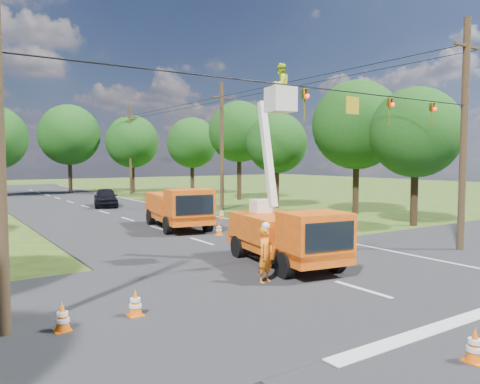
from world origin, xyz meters
TOP-DOWN VIEW (x-y plane):
  - ground at (0.00, 20.00)m, footprint 140.00×140.00m
  - road_main at (0.00, 20.00)m, footprint 12.00×100.00m
  - road_cross at (0.00, 2.00)m, footprint 56.00×10.00m
  - stop_bar at (0.00, -3.20)m, footprint 9.00×0.45m
  - edge_line at (5.60, 20.00)m, footprint 0.12×90.00m
  - bucket_truck at (0.23, 3.94)m, footprint 3.07×6.14m
  - second_truck at (1.02, 14.51)m, footprint 3.41×6.67m
  - ground_worker at (-1.88, 2.37)m, footprint 0.77×0.63m
  - distant_car at (1.47, 29.17)m, footprint 3.01×4.94m
  - traffic_cone_0 at (-2.07, -4.67)m, footprint 0.38×0.38m
  - traffic_cone_1 at (1.04, 7.46)m, footprint 0.38×0.38m
  - traffic_cone_2 at (1.70, 11.20)m, footprint 0.38×0.38m
  - traffic_cone_3 at (-6.57, 1.57)m, footprint 0.38×0.38m
  - traffic_cone_4 at (-8.36, 1.48)m, footprint 0.38×0.38m
  - traffic_cone_6 at (5.34, 16.93)m, footprint 0.38×0.38m
  - pole_right_near at (8.50, 2.00)m, footprint 1.80×0.30m
  - pole_right_mid at (8.50, 22.00)m, footprint 1.80×0.30m
  - pole_right_far at (8.50, 42.00)m, footprint 1.80×0.30m
  - signal_span at (2.23, 1.99)m, footprint 18.00×0.29m
  - tree_right_a at (13.50, 8.00)m, footprint 5.40×5.40m
  - tree_right_b at (15.00, 14.00)m, footprint 6.40×6.40m
  - tree_right_c at (13.20, 21.00)m, footprint 5.00×5.00m
  - tree_right_d at (14.80, 29.00)m, footprint 6.00×6.00m
  - tree_right_e at (13.80, 37.00)m, footprint 5.60×5.60m
  - tree_far_b at (3.00, 47.00)m, footprint 7.00×7.00m
  - tree_far_c at (9.50, 44.00)m, footprint 6.20×6.20m

SIDE VIEW (x-z plane):
  - ground at x=0.00m, z-range 0.00..0.00m
  - road_main at x=0.00m, z-range -0.03..0.03m
  - road_cross at x=0.00m, z-range -0.04..0.04m
  - stop_bar at x=0.00m, z-range -0.01..0.01m
  - edge_line at x=5.60m, z-range -0.01..0.01m
  - traffic_cone_0 at x=-2.07m, z-range 0.00..0.71m
  - traffic_cone_1 at x=1.04m, z-range 0.00..0.71m
  - traffic_cone_2 at x=1.70m, z-range 0.00..0.71m
  - traffic_cone_3 at x=-6.57m, z-range 0.00..0.71m
  - traffic_cone_4 at x=-8.36m, z-range 0.00..0.71m
  - traffic_cone_6 at x=5.34m, z-range 0.00..0.71m
  - distant_car at x=1.47m, z-range 0.00..1.57m
  - ground_worker at x=-1.88m, z-range 0.00..1.83m
  - second_truck at x=1.02m, z-range 0.05..2.43m
  - bucket_truck at x=0.23m, z-range -2.17..5.38m
  - pole_right_near at x=8.50m, z-range 0.11..10.11m
  - pole_right_mid at x=8.50m, z-range 0.11..10.11m
  - pole_right_far at x=8.50m, z-range 0.11..10.11m
  - tree_right_c at x=13.20m, z-range 1.40..9.23m
  - tree_right_a at x=13.50m, z-range 1.42..9.70m
  - tree_right_e at x=13.80m, z-range 1.50..10.12m
  - signal_span at x=2.23m, z-range 5.34..6.41m
  - tree_far_c at x=9.50m, z-range 1.47..10.65m
  - tree_right_b at x=15.00m, z-range 1.61..11.26m
  - tree_right_d at x=14.80m, z-range 1.83..11.53m
  - tree_far_b at x=3.00m, z-range 1.65..11.97m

